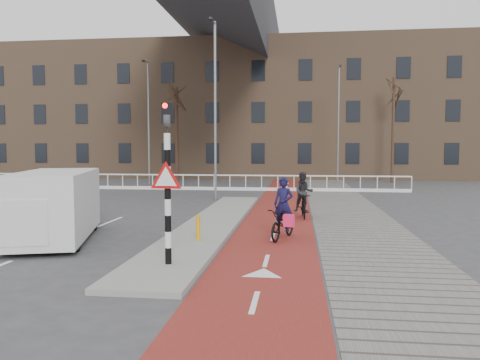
# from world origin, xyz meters

# --- Properties ---
(ground) EXTENTS (120.00, 120.00, 0.00)m
(ground) POSITION_xyz_m (0.00, 0.00, 0.00)
(ground) COLOR #38383A
(ground) RESTS_ON ground
(bike_lane) EXTENTS (2.50, 60.00, 0.01)m
(bike_lane) POSITION_xyz_m (1.50, 10.00, 0.01)
(bike_lane) COLOR maroon
(bike_lane) RESTS_ON ground
(sidewalk) EXTENTS (3.00, 60.00, 0.01)m
(sidewalk) POSITION_xyz_m (4.30, 10.00, 0.01)
(sidewalk) COLOR slate
(sidewalk) RESTS_ON ground
(curb_island) EXTENTS (1.80, 16.00, 0.12)m
(curb_island) POSITION_xyz_m (-0.70, 4.00, 0.06)
(curb_island) COLOR gray
(curb_island) RESTS_ON ground
(traffic_signal) EXTENTS (0.80, 0.80, 3.68)m
(traffic_signal) POSITION_xyz_m (-0.60, -2.02, 1.99)
(traffic_signal) COLOR black
(traffic_signal) RESTS_ON curb_island
(bollard) EXTENTS (0.12, 0.12, 0.70)m
(bollard) POSITION_xyz_m (-0.50, 0.63, 0.47)
(bollard) COLOR orange
(bollard) RESTS_ON curb_island
(cyclist_near) EXTENTS (1.12, 1.82, 1.81)m
(cyclist_near) POSITION_xyz_m (1.82, 1.68, 0.62)
(cyclist_near) COLOR black
(cyclist_near) RESTS_ON bike_lane
(cyclist_far) EXTENTS (0.76, 1.62, 1.74)m
(cyclist_far) POSITION_xyz_m (2.45, 5.86, 0.73)
(cyclist_far) COLOR black
(cyclist_far) RESTS_ON bike_lane
(van) EXTENTS (3.10, 4.99, 2.00)m
(van) POSITION_xyz_m (-4.70, 0.70, 1.05)
(van) COLOR silver
(van) RESTS_ON ground
(railing) EXTENTS (28.00, 0.10, 0.99)m
(railing) POSITION_xyz_m (-5.00, 17.00, 0.31)
(railing) COLOR silver
(railing) RESTS_ON ground
(townhouse_row) EXTENTS (46.00, 10.00, 15.90)m
(townhouse_row) POSITION_xyz_m (-3.00, 32.00, 7.81)
(townhouse_row) COLOR #7F6047
(townhouse_row) RESTS_ON ground
(tree_mid) EXTENTS (0.27, 0.27, 7.49)m
(tree_mid) POSITION_xyz_m (-7.43, 24.81, 3.75)
(tree_mid) COLOR #311F16
(tree_mid) RESTS_ON ground
(tree_right) EXTENTS (0.21, 0.21, 7.96)m
(tree_right) POSITION_xyz_m (9.40, 24.99, 3.98)
(tree_right) COLOR #311F16
(tree_right) RESTS_ON ground
(streetlight_near) EXTENTS (0.12, 0.12, 8.88)m
(streetlight_near) POSITION_xyz_m (-1.88, 11.22, 4.44)
(streetlight_near) COLOR slate
(streetlight_near) RESTS_ON ground
(streetlight_left) EXTENTS (0.12, 0.12, 8.89)m
(streetlight_left) POSITION_xyz_m (-8.58, 21.20, 4.44)
(streetlight_left) COLOR slate
(streetlight_left) RESTS_ON ground
(streetlight_right) EXTENTS (0.12, 0.12, 8.63)m
(streetlight_right) POSITION_xyz_m (5.16, 23.26, 4.31)
(streetlight_right) COLOR slate
(streetlight_right) RESTS_ON ground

